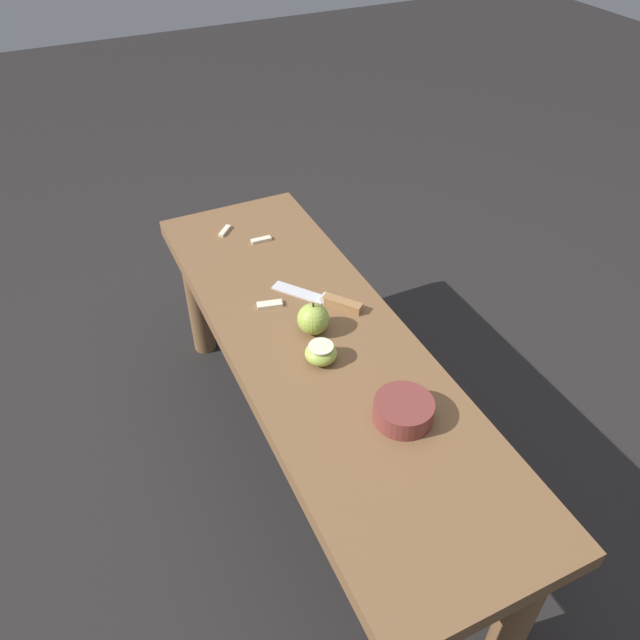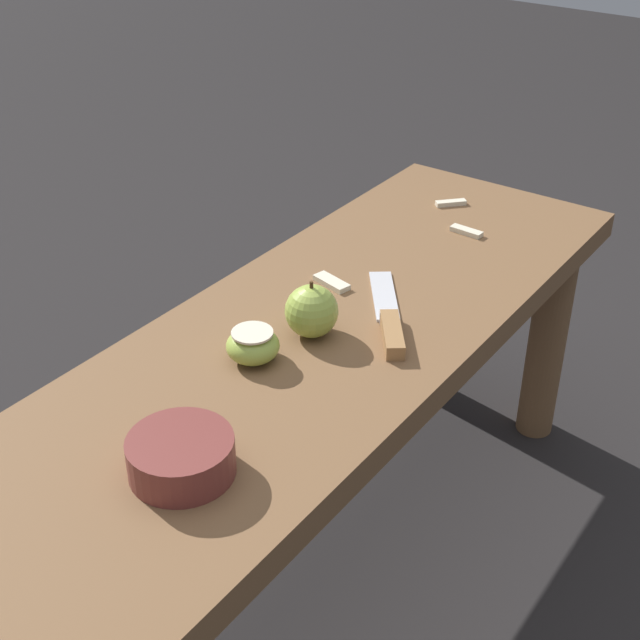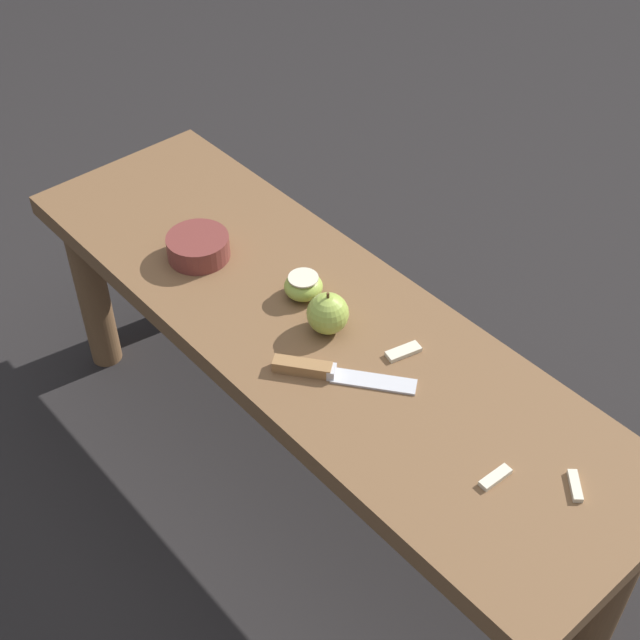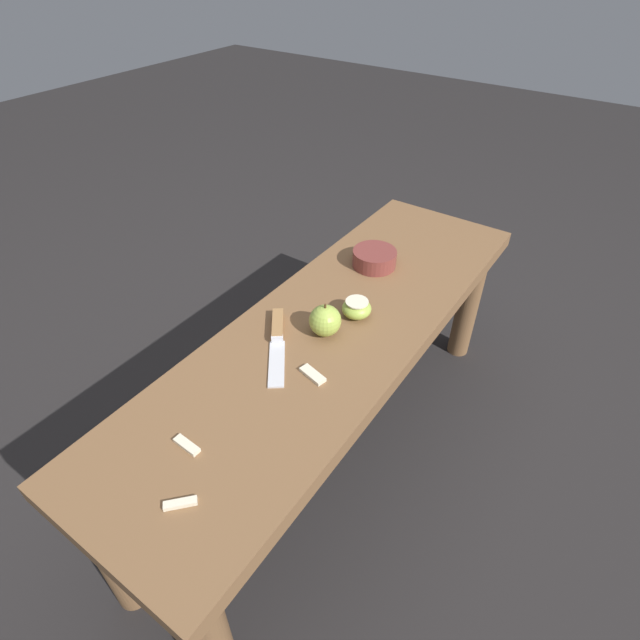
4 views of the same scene
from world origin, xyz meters
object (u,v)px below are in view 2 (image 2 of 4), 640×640
Objects in this scene: knife at (390,323)px; apple_whole at (314,312)px; wooden_bench at (295,397)px; apple_cut at (253,345)px; bowl at (181,456)px.

apple_whole is (0.07, -0.07, 0.03)m from knife.
apple_cut reaches higher than wooden_bench.
apple_whole is 0.30m from bowl.
bowl reaches higher than knife.
bowl is (0.37, -0.03, 0.01)m from knife.
wooden_bench is 0.16m from knife.
apple_whole reaches higher than bowl.
knife is (-0.11, 0.08, 0.09)m from wooden_bench.
knife is 2.51× the size of apple_whole.
apple_cut is (0.05, -0.02, 0.10)m from wooden_bench.
bowl is (0.21, 0.07, 0.00)m from apple_cut.
apple_cut is at bearing -160.64° from bowl.
apple_whole is 0.69× the size of bowl.
bowl reaches higher than wooden_bench.
knife is 1.74× the size of bowl.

